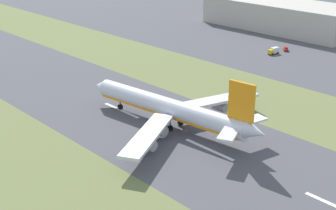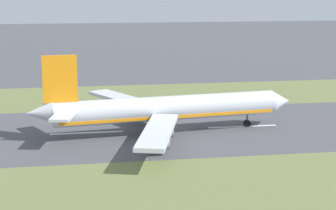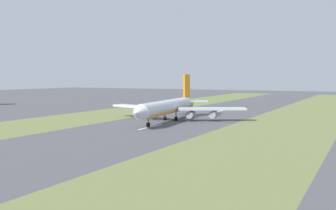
% 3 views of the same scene
% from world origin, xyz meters
% --- Properties ---
extents(ground_plane, '(800.00, 800.00, 0.00)m').
position_xyz_m(ground_plane, '(0.00, 0.00, 0.00)').
color(ground_plane, '#4C4C51').
extents(grass_median_west, '(40.00, 600.00, 0.01)m').
position_xyz_m(grass_median_west, '(-45.00, 0.00, 0.00)').
color(grass_median_west, olive).
rests_on(grass_median_west, ground).
extents(grass_median_east, '(40.00, 600.00, 0.01)m').
position_xyz_m(grass_median_east, '(45.00, 0.00, 0.00)').
color(grass_median_east, olive).
rests_on(grass_median_east, ground).
extents(centreline_dash_mid, '(1.20, 18.00, 0.01)m').
position_xyz_m(centreline_dash_mid, '(0.00, -23.62, 0.01)').
color(centreline_dash_mid, silver).
rests_on(centreline_dash_mid, ground).
extents(centreline_dash_far, '(1.20, 18.00, 0.01)m').
position_xyz_m(centreline_dash_far, '(0.00, 16.38, 0.01)').
color(centreline_dash_far, silver).
rests_on(centreline_dash_far, ground).
extents(airplane_main_jet, '(63.69, 67.18, 20.20)m').
position_xyz_m(airplane_main_jet, '(3.15, -5.51, 6.02)').
color(airplane_main_jet, silver).
rests_on(airplane_main_jet, ground).
extents(terminal_building, '(36.00, 88.96, 15.85)m').
position_xyz_m(terminal_building, '(146.52, 51.90, 7.93)').
color(terminal_building, '#BCB7A8').
rests_on(terminal_building, ground).
extents(service_truck, '(6.13, 2.87, 3.10)m').
position_xyz_m(service_truck, '(97.28, 21.69, 1.67)').
color(service_truck, gold).
rests_on(service_truck, ground).
extents(apron_car, '(4.54, 4.18, 2.03)m').
position_xyz_m(apron_car, '(106.65, 20.83, 1.00)').
color(apron_car, '#B2231E').
rests_on(apron_car, ground).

